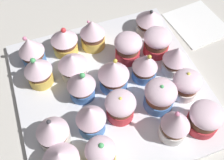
# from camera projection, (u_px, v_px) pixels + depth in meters

# --- Properties ---
(ground_plane) EXTENTS (1.80, 1.80, 0.03)m
(ground_plane) POSITION_uv_depth(u_px,v_px,m) (112.00, 94.00, 0.62)
(ground_plane) COLOR beige
(baking_tray) EXTENTS (0.40, 0.40, 0.01)m
(baking_tray) POSITION_uv_depth(u_px,v_px,m) (112.00, 89.00, 0.60)
(baking_tray) COLOR silver
(baking_tray) RESTS_ON ground_plane
(cupcake_1) EXTENTS (0.05, 0.05, 0.07)m
(cupcake_1) POSITION_uv_depth(u_px,v_px,m) (101.00, 153.00, 0.48)
(cupcake_1) COLOR #EFC651
(cupcake_1) RESTS_ON baking_tray
(cupcake_2) EXTENTS (0.05, 0.05, 0.08)m
(cupcake_2) POSITION_uv_depth(u_px,v_px,m) (175.00, 124.00, 0.50)
(cupcake_2) COLOR white
(cupcake_2) RESTS_ON baking_tray
(cupcake_3) EXTENTS (0.06, 0.06, 0.06)m
(cupcake_3) POSITION_uv_depth(u_px,v_px,m) (205.00, 118.00, 0.52)
(cupcake_3) COLOR #D1333D
(cupcake_3) RESTS_ON baking_tray
(cupcake_4) EXTENTS (0.06, 0.06, 0.07)m
(cupcake_4) POSITION_uv_depth(u_px,v_px,m) (53.00, 132.00, 0.50)
(cupcake_4) COLOR white
(cupcake_4) RESTS_ON baking_tray
(cupcake_5) EXTENTS (0.06, 0.06, 0.08)m
(cupcake_5) POSITION_uv_depth(u_px,v_px,m) (91.00, 119.00, 0.51)
(cupcake_5) COLOR #477AC6
(cupcake_5) RESTS_ON baking_tray
(cupcake_6) EXTENTS (0.06, 0.06, 0.07)m
(cupcake_6) POSITION_uv_depth(u_px,v_px,m) (120.00, 106.00, 0.53)
(cupcake_6) COLOR #D1333D
(cupcake_6) RESTS_ON baking_tray
(cupcake_7) EXTENTS (0.06, 0.06, 0.07)m
(cupcake_7) POSITION_uv_depth(u_px,v_px,m) (160.00, 96.00, 0.54)
(cupcake_7) COLOR #477AC6
(cupcake_7) RESTS_ON baking_tray
(cupcake_8) EXTENTS (0.06, 0.06, 0.06)m
(cupcake_8) POSITION_uv_depth(u_px,v_px,m) (186.00, 84.00, 0.56)
(cupcake_8) COLOR white
(cupcake_8) RESTS_ON baking_tray
(cupcake_9) EXTENTS (0.06, 0.06, 0.08)m
(cupcake_9) POSITION_uv_depth(u_px,v_px,m) (81.00, 84.00, 0.55)
(cupcake_9) COLOR #477AC6
(cupcake_9) RESTS_ON baking_tray
(cupcake_10) EXTENTS (0.07, 0.07, 0.08)m
(cupcake_10) POSITION_uv_depth(u_px,v_px,m) (114.00, 74.00, 0.56)
(cupcake_10) COLOR #477AC6
(cupcake_10) RESTS_ON baking_tray
(cupcake_11) EXTENTS (0.06, 0.06, 0.08)m
(cupcake_11) POSITION_uv_depth(u_px,v_px,m) (145.00, 66.00, 0.58)
(cupcake_11) COLOR #477AC6
(cupcake_11) RESTS_ON baking_tray
(cupcake_12) EXTENTS (0.06, 0.06, 0.07)m
(cupcake_12) POSITION_uv_depth(u_px,v_px,m) (175.00, 58.00, 0.59)
(cupcake_12) COLOR white
(cupcake_12) RESTS_ON baking_tray
(cupcake_13) EXTENTS (0.06, 0.06, 0.07)m
(cupcake_13) POSITION_uv_depth(u_px,v_px,m) (38.00, 71.00, 0.57)
(cupcake_13) COLOR #EFC651
(cupcake_13) RESTS_ON baking_tray
(cupcake_14) EXTENTS (0.07, 0.07, 0.07)m
(cupcake_14) POSITION_uv_depth(u_px,v_px,m) (73.00, 65.00, 0.59)
(cupcake_14) COLOR white
(cupcake_14) RESTS_ON baking_tray
(cupcake_15) EXTENTS (0.06, 0.06, 0.07)m
(cupcake_15) POSITION_uv_depth(u_px,v_px,m) (128.00, 47.00, 0.61)
(cupcake_15) COLOR #D1333D
(cupcake_15) RESTS_ON baking_tray
(cupcake_16) EXTENTS (0.06, 0.06, 0.07)m
(cupcake_16) POSITION_uv_depth(u_px,v_px,m) (157.00, 42.00, 0.62)
(cupcake_16) COLOR #D1333D
(cupcake_16) RESTS_ON baking_tray
(cupcake_17) EXTENTS (0.06, 0.06, 0.08)m
(cupcake_17) POSITION_uv_depth(u_px,v_px,m) (31.00, 50.00, 0.60)
(cupcake_17) COLOR #477AC6
(cupcake_17) RESTS_ON baking_tray
(cupcake_18) EXTENTS (0.06, 0.06, 0.07)m
(cupcake_18) POSITION_uv_depth(u_px,v_px,m) (64.00, 41.00, 0.62)
(cupcake_18) COLOR #EFC651
(cupcake_18) RESTS_ON baking_tray
(cupcake_19) EXTENTS (0.06, 0.06, 0.08)m
(cupcake_19) POSITION_uv_depth(u_px,v_px,m) (91.00, 34.00, 0.63)
(cupcake_19) COLOR #EFC651
(cupcake_19) RESTS_ON baking_tray
(cupcake_20) EXTENTS (0.07, 0.07, 0.07)m
(cupcake_20) POSITION_uv_depth(u_px,v_px,m) (149.00, 20.00, 0.66)
(cupcake_20) COLOR white
(cupcake_20) RESTS_ON baking_tray
(napkin) EXTENTS (0.14, 0.15, 0.01)m
(napkin) POSITION_uv_depth(u_px,v_px,m) (197.00, 23.00, 0.72)
(napkin) COLOR white
(napkin) RESTS_ON ground_plane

